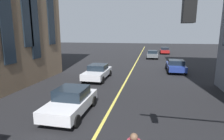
% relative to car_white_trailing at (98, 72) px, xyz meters
% --- Properties ---
extents(lane_centre_line, '(80.00, 0.16, 0.01)m').
position_rel_car_white_trailing_xyz_m(lane_centre_line, '(6.22, -2.71, -0.70)').
color(lane_centre_line, '#D8C64C').
rests_on(lane_centre_line, ground_plane).
extents(car_white_trailing, '(4.40, 1.95, 1.37)m').
position_rel_car_white_trailing_xyz_m(car_white_trailing, '(0.00, 0.00, 0.00)').
color(car_white_trailing, silver).
rests_on(car_white_trailing, ground_plane).
extents(car_grey_near, '(4.40, 1.95, 1.37)m').
position_rel_car_white_trailing_xyz_m(car_grey_near, '(16.35, -5.08, 0.00)').
color(car_grey_near, slate).
rests_on(car_grey_near, ground_plane).
extents(car_white_mid, '(3.90, 1.89, 1.40)m').
position_rel_car_white_trailing_xyz_m(car_white_mid, '(-7.64, -0.79, -0.00)').
color(car_white_mid, silver).
rests_on(car_white_mid, ground_plane).
extents(car_blue_parked_a, '(4.40, 1.95, 1.37)m').
position_rel_car_white_trailing_xyz_m(car_blue_parked_a, '(5.04, -7.61, 0.00)').
color(car_blue_parked_a, navy).
rests_on(car_blue_parked_a, ground_plane).
extents(car_red_parked_b, '(3.90, 1.89, 1.40)m').
position_rel_car_white_trailing_xyz_m(car_red_parked_b, '(24.15, -7.61, -0.00)').
color(car_red_parked_b, '#B21E1E').
rests_on(car_red_parked_b, ground_plane).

